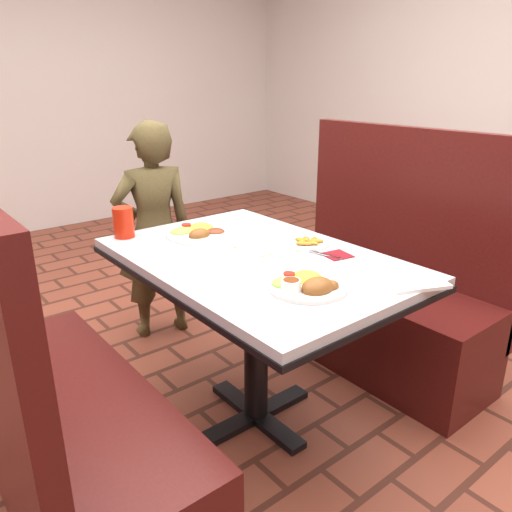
# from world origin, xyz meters

# --- Properties ---
(dining_table) EXTENTS (0.81, 1.21, 0.75)m
(dining_table) POSITION_xyz_m (0.00, 0.00, 0.65)
(dining_table) COLOR silver
(dining_table) RESTS_ON ground
(booth_bench_left) EXTENTS (0.47, 1.20, 1.17)m
(booth_bench_left) POSITION_xyz_m (-0.80, 0.00, 0.33)
(booth_bench_left) COLOR #4A1310
(booth_bench_left) RESTS_ON ground
(booth_bench_right) EXTENTS (0.47, 1.20, 1.17)m
(booth_bench_right) POSITION_xyz_m (0.80, 0.00, 0.33)
(booth_bench_right) COLOR #4A1310
(booth_bench_right) RESTS_ON ground
(diner_person) EXTENTS (0.49, 0.37, 1.20)m
(diner_person) POSITION_xyz_m (0.07, 0.97, 0.60)
(diner_person) COLOR brown
(diner_person) RESTS_ON ground
(near_dinner_plate) EXTENTS (0.26, 0.26, 0.08)m
(near_dinner_plate) POSITION_xyz_m (-0.07, -0.35, 0.78)
(near_dinner_plate) COLOR white
(near_dinner_plate) RESTS_ON dining_table
(far_dinner_plate) EXTENTS (0.28, 0.28, 0.07)m
(far_dinner_plate) POSITION_xyz_m (-0.03, 0.36, 0.78)
(far_dinner_plate) COLOR white
(far_dinner_plate) RESTS_ON dining_table
(plantain_plate) EXTENTS (0.17, 0.17, 0.03)m
(plantain_plate) POSITION_xyz_m (0.25, -0.03, 0.76)
(plantain_plate) COLOR white
(plantain_plate) RESTS_ON dining_table
(maroon_napkin) EXTENTS (0.12, 0.12, 0.00)m
(maroon_napkin) POSITION_xyz_m (0.25, -0.19, 0.75)
(maroon_napkin) COLOR maroon
(maroon_napkin) RESTS_ON dining_table
(spoon_utensil) EXTENTS (0.04, 0.14, 0.00)m
(spoon_utensil) POSITION_xyz_m (0.21, -0.17, 0.76)
(spoon_utensil) COLOR silver
(spoon_utensil) RESTS_ON dining_table
(red_tumbler) EXTENTS (0.09, 0.09, 0.13)m
(red_tumbler) POSITION_xyz_m (-0.29, 0.54, 0.82)
(red_tumbler) COLOR red
(red_tumbler) RESTS_ON dining_table
(paper_napkin) EXTENTS (0.25, 0.22, 0.01)m
(paper_napkin) POSITION_xyz_m (0.24, -0.54, 0.76)
(paper_napkin) COLOR white
(paper_napkin) RESTS_ON dining_table
(knife_utensil) EXTENTS (0.01, 0.17, 0.00)m
(knife_utensil) POSITION_xyz_m (-0.07, -0.38, 0.76)
(knife_utensil) COLOR silver
(knife_utensil) RESTS_ON dining_table
(fork_utensil) EXTENTS (0.03, 0.16, 0.00)m
(fork_utensil) POSITION_xyz_m (-0.08, -0.37, 0.76)
(fork_utensil) COLOR silver
(fork_utensil) RESTS_ON dining_table
(lettuce_shreds) EXTENTS (0.28, 0.32, 0.00)m
(lettuce_shreds) POSITION_xyz_m (0.04, 0.06, 0.75)
(lettuce_shreds) COLOR #75B147
(lettuce_shreds) RESTS_ON dining_table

